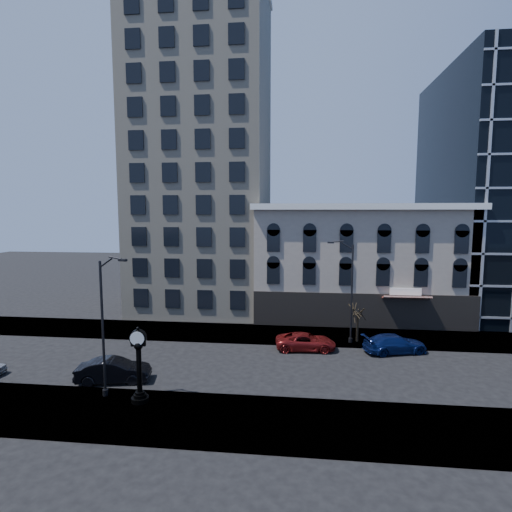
# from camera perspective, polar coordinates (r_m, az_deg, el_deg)

# --- Properties ---
(ground) EXTENTS (160.00, 160.00, 0.00)m
(ground) POSITION_cam_1_polar(r_m,az_deg,el_deg) (31.74, -4.55, -15.28)
(ground) COLOR black
(ground) RESTS_ON ground
(sidewalk_far) EXTENTS (160.00, 6.00, 0.12)m
(sidewalk_far) POSITION_cam_1_polar(r_m,az_deg,el_deg) (39.16, -2.31, -10.94)
(sidewalk_far) COLOR gray
(sidewalk_far) RESTS_ON ground
(sidewalk_near) EXTENTS (160.00, 6.00, 0.12)m
(sidewalk_near) POSITION_cam_1_polar(r_m,az_deg,el_deg) (24.63, -8.32, -21.88)
(sidewalk_near) COLOR gray
(sidewalk_near) RESTS_ON ground
(cream_tower) EXTENTS (15.90, 15.40, 42.50)m
(cream_tower) POSITION_cam_1_polar(r_m,az_deg,el_deg) (49.87, -7.67, 15.08)
(cream_tower) COLOR #C2B59C
(cream_tower) RESTS_ON ground
(victorian_row) EXTENTS (22.60, 11.19, 12.50)m
(victorian_row) POSITION_cam_1_polar(r_m,az_deg,el_deg) (45.67, 14.26, -1.02)
(victorian_row) COLOR #A09384
(victorian_row) RESTS_ON ground
(street_clock) EXTENTS (1.07, 1.07, 4.70)m
(street_clock) POSITION_cam_1_polar(r_m,az_deg,el_deg) (26.12, -16.36, -15.11)
(street_clock) COLOR black
(street_clock) RESTS_ON sidewalk_near
(street_lamp_near) EXTENTS (2.25, 1.07, 9.09)m
(street_lamp_near) POSITION_cam_1_polar(r_m,az_deg,el_deg) (25.85, -20.29, -4.54)
(street_lamp_near) COLOR black
(street_lamp_near) RESTS_ON sidewalk_near
(street_lamp_far) EXTENTS (2.39, 0.48, 9.24)m
(street_lamp_far) POSITION_cam_1_polar(r_m,az_deg,el_deg) (35.72, 12.53, -1.20)
(street_lamp_far) COLOR black
(street_lamp_far) RESTS_ON sidewalk_far
(bare_tree_far) EXTENTS (2.39, 2.39, 4.10)m
(bare_tree_far) POSITION_cam_1_polar(r_m,az_deg,el_deg) (36.84, 14.36, -7.17)
(bare_tree_far) COLOR #2C2316
(bare_tree_far) RESTS_ON sidewalk_far
(car_near_b) EXTENTS (5.18, 2.71, 1.62)m
(car_near_b) POSITION_cam_1_polar(r_m,az_deg,el_deg) (30.21, -19.68, -15.14)
(car_near_b) COLOR black
(car_near_b) RESTS_ON ground
(car_far_a) EXTENTS (5.23, 2.67, 1.42)m
(car_far_a) POSITION_cam_1_polar(r_m,az_deg,el_deg) (34.92, 7.12, -12.03)
(car_far_a) COLOR maroon
(car_far_a) RESTS_ON ground
(car_far_b) EXTENTS (5.65, 3.49, 1.53)m
(car_far_b) POSITION_cam_1_polar(r_m,az_deg,el_deg) (35.88, 19.22, -11.74)
(car_far_b) COLOR #0C194C
(car_far_b) RESTS_ON ground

